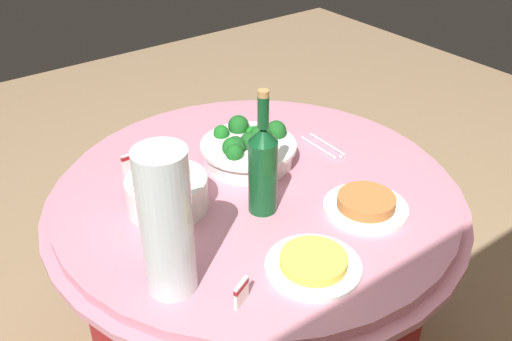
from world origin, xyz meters
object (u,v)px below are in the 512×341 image
Objects in this scene: wine_bottle at (263,167)px; decorative_fruit_vase at (167,231)px; serving_tongs at (325,147)px; food_plate_peanuts at (366,204)px; broccoli_bowl at (248,148)px; label_placard_mid at (130,161)px; label_placard_front at (241,292)px; plate_stack at (167,193)px; food_plate_fried_egg at (313,264)px.

wine_bottle is 0.34m from decorative_fruit_vase.
food_plate_peanuts is at bearing 66.30° from serving_tongs.
decorative_fruit_vase is (0.33, 0.11, 0.02)m from wine_bottle.
broccoli_bowl is at bearing -117.19° from wine_bottle.
wine_bottle is 0.43m from label_placard_mid.
decorative_fruit_vase is 0.20m from label_placard_front.
broccoli_bowl is at bearing -74.60° from food_plate_peanuts.
broccoli_bowl is 1.68× the size of serving_tongs.
plate_stack is 3.82× the size of label_placard_mid.
label_placard_mid is at bearing -105.74° from decorative_fruit_vase.
label_placard_mid is (0.30, -0.16, -0.02)m from broccoli_bowl.
broccoli_bowl is 1.27× the size of food_plate_peanuts.
food_plate_peanuts is at bearing 174.10° from decorative_fruit_vase.
decorative_fruit_vase reaches higher than label_placard_front.
broccoli_bowl is at bearing -143.79° from decorative_fruit_vase.
plate_stack is at bearing 11.37° from broccoli_bowl.
food_plate_fried_egg is (-0.28, 0.14, -0.13)m from decorative_fruit_vase.
broccoli_bowl is 0.83× the size of wine_bottle.
broccoli_bowl is 0.82× the size of decorative_fruit_vase.
wine_bottle is at bearing 116.97° from label_placard_mid.
food_plate_fried_egg is 0.27m from food_plate_peanuts.
decorative_fruit_vase is 2.04× the size of serving_tongs.
serving_tongs is 3.03× the size of label_placard_front.
food_plate_fried_egg is at bearing 110.18° from plate_stack.
plate_stack reaches higher than serving_tongs.
broccoli_bowl is at bearing -108.50° from food_plate_fried_egg.
plate_stack reaches higher than label_placard_front.
serving_tongs is at bearing 162.30° from broccoli_bowl.
food_plate_peanuts is 4.00× the size of label_placard_front.
food_plate_peanuts is at bearing -161.31° from food_plate_fried_egg.
label_placard_mid is at bearing -23.91° from serving_tongs.
decorative_fruit_vase is 0.73m from serving_tongs.
food_plate_peanuts is (-0.40, 0.31, -0.03)m from plate_stack.
broccoli_bowl reaches higher than label_placard_mid.
label_placard_mid is at bearing -28.40° from broccoli_bowl.
wine_bottle is 0.29m from food_plate_peanuts.
serving_tongs is (-0.34, -0.14, -0.12)m from wine_bottle.
label_placard_mid is (0.53, -0.24, 0.03)m from serving_tongs.
wine_bottle is 6.11× the size of label_placard_mid.
food_plate_fried_egg is (0.39, 0.39, 0.01)m from serving_tongs.
food_plate_peanuts is at bearing -170.37° from label_placard_front.
food_plate_fried_egg is at bearing 71.50° from broccoli_bowl.
wine_bottle is 0.28m from food_plate_fried_egg.
food_plate_peanuts is 4.00× the size of label_placard_mid.
wine_bottle reaches higher than serving_tongs.
food_plate_peanuts is at bearing 126.91° from label_placard_mid.
wine_bottle is at bearing -37.32° from food_plate_peanuts.
serving_tongs is 0.69m from label_placard_front.
label_placard_front is (-0.09, 0.13, -0.12)m from decorative_fruit_vase.
label_placard_mid is (-0.00, -0.22, -0.01)m from plate_stack.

